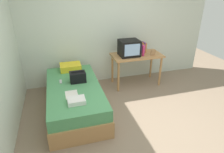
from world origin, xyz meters
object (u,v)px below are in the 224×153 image
(water_bottle, at_px, (143,50))
(book_row, at_px, (143,48))
(bed, at_px, (75,98))
(tv, at_px, (129,48))
(picture_frame, at_px, (153,53))
(magazine, at_px, (72,95))
(remote_dark, at_px, (84,101))
(pillow, at_px, (71,67))
(desk, at_px, (137,58))
(remote_silver, at_px, (61,82))
(folded_towel, at_px, (76,101))
(handbag, at_px, (78,77))

(water_bottle, relative_size, book_row, 0.99)
(bed, height_order, tv, tv)
(tv, xyz_separation_m, picture_frame, (0.53, -0.14, -0.11))
(water_bottle, height_order, book_row, book_row)
(water_bottle, xyz_separation_m, magazine, (-1.72, -0.89, -0.36))
(water_bottle, distance_m, remote_dark, 1.97)
(tv, relative_size, pillow, 0.99)
(magazine, bearing_deg, picture_frame, 23.50)
(tv, bearing_deg, desk, 5.33)
(bed, relative_size, remote_silver, 13.89)
(desk, bearing_deg, bed, -156.29)
(book_row, height_order, magazine, book_row)
(water_bottle, xyz_separation_m, remote_dark, (-1.55, -1.16, -0.35))
(magazine, bearing_deg, folded_towel, -79.12)
(remote_silver, bearing_deg, handbag, -12.75)
(book_row, xyz_separation_m, remote_silver, (-1.96, -0.58, -0.34))
(handbag, distance_m, remote_dark, 0.75)
(picture_frame, bearing_deg, tv, 165.78)
(bed, distance_m, tv, 1.64)
(handbag, bearing_deg, desk, 20.28)
(bed, height_order, handbag, handbag)
(desk, bearing_deg, water_bottle, -48.77)
(water_bottle, xyz_separation_m, pillow, (-1.63, 0.21, -0.30))
(magazine, bearing_deg, tv, 34.82)
(folded_towel, bearing_deg, picture_frame, 30.51)
(book_row, bearing_deg, water_bottle, -111.02)
(picture_frame, bearing_deg, desk, 154.86)
(pillow, relative_size, remote_dark, 2.85)
(pillow, height_order, handbag, handbag)
(magazine, xyz_separation_m, remote_dark, (0.17, -0.27, 0.01))
(tv, height_order, water_bottle, tv)
(desk, distance_m, magazine, 1.91)
(remote_dark, distance_m, folded_towel, 0.12)
(tv, relative_size, book_row, 1.77)
(tv, distance_m, pillow, 1.37)
(tv, bearing_deg, water_bottle, -17.45)
(bed, distance_m, folded_towel, 0.66)
(handbag, bearing_deg, book_row, 21.81)
(tv, height_order, folded_towel, tv)
(desk, bearing_deg, remote_dark, -138.65)
(bed, distance_m, picture_frame, 2.03)
(water_bottle, xyz_separation_m, remote_silver, (-1.87, -0.34, -0.35))
(remote_dark, bearing_deg, picture_frame, 32.20)
(pillow, bearing_deg, water_bottle, -7.33)
(magazine, height_order, remote_silver, remote_silver)
(water_bottle, relative_size, magazine, 0.85)
(bed, distance_m, water_bottle, 1.85)
(handbag, xyz_separation_m, folded_towel, (-0.12, -0.74, -0.06))
(water_bottle, distance_m, picture_frame, 0.24)
(picture_frame, bearing_deg, bed, -164.38)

